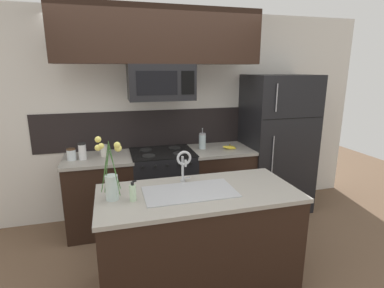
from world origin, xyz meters
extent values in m
plane|color=brown|center=(0.00, 0.00, 0.00)|extent=(10.00, 10.00, 0.00)
cube|color=silver|center=(0.30, 1.28, 1.30)|extent=(5.20, 0.10, 2.60)
cube|color=black|center=(0.00, 1.22, 1.15)|extent=(3.02, 0.01, 0.48)
cube|color=black|center=(-0.76, 0.90, 0.44)|extent=(0.75, 0.62, 0.88)
cube|color=#9E998E|center=(-0.76, 0.90, 0.89)|extent=(0.78, 0.65, 0.03)
cube|color=black|center=(0.76, 0.90, 0.44)|extent=(0.75, 0.62, 0.88)
cube|color=#9E998E|center=(0.76, 0.90, 0.89)|extent=(0.78, 0.65, 0.03)
cube|color=black|center=(0.00, 0.90, 0.46)|extent=(0.76, 0.62, 0.91)
cube|color=black|center=(0.00, 0.90, 0.92)|extent=(0.76, 0.62, 0.01)
cylinder|color=black|center=(-0.18, 0.76, 0.93)|extent=(0.15, 0.15, 0.01)
cylinder|color=black|center=(0.18, 0.76, 0.93)|extent=(0.15, 0.15, 0.01)
cylinder|color=black|center=(-0.18, 1.04, 0.93)|extent=(0.15, 0.15, 0.01)
cylinder|color=black|center=(0.18, 1.04, 0.93)|extent=(0.15, 0.15, 0.01)
cylinder|color=black|center=(-0.27, 0.58, 0.85)|extent=(0.03, 0.02, 0.03)
cylinder|color=black|center=(-0.14, 0.58, 0.85)|extent=(0.03, 0.02, 0.03)
cylinder|color=black|center=(0.00, 0.58, 0.85)|extent=(0.03, 0.02, 0.03)
cylinder|color=black|center=(0.14, 0.58, 0.85)|extent=(0.03, 0.02, 0.03)
cylinder|color=black|center=(0.27, 0.58, 0.85)|extent=(0.03, 0.02, 0.03)
cube|color=black|center=(0.00, 0.88, 1.76)|extent=(0.74, 0.40, 0.40)
cube|color=black|center=(-0.07, 0.68, 1.76)|extent=(0.45, 0.00, 0.26)
cube|color=black|center=(0.27, 0.68, 1.76)|extent=(0.15, 0.00, 0.26)
cube|color=black|center=(0.00, 0.85, 2.26)|extent=(2.27, 0.34, 0.60)
cube|color=black|center=(1.57, 0.92, 0.92)|extent=(0.86, 0.72, 1.83)
cube|color=black|center=(1.57, 0.56, 1.32)|extent=(0.83, 0.00, 0.01)
cylinder|color=#99999E|center=(1.31, 0.54, 1.58)|extent=(0.01, 0.01, 0.33)
cylinder|color=#99999E|center=(1.31, 0.54, 0.77)|extent=(0.01, 0.01, 0.70)
cylinder|color=silver|center=(-1.03, 0.87, 0.97)|extent=(0.10, 0.10, 0.12)
cylinder|color=#4C331E|center=(-1.03, 0.87, 1.04)|extent=(0.10, 0.10, 0.01)
cylinder|color=silver|center=(-0.91, 0.86, 1.00)|extent=(0.09, 0.09, 0.17)
cylinder|color=black|center=(-0.91, 0.86, 1.09)|extent=(0.08, 0.08, 0.02)
cylinder|color=silver|center=(-0.68, 0.94, 0.97)|extent=(0.08, 0.08, 0.12)
cylinder|color=#B2B2B7|center=(-0.68, 0.94, 1.04)|extent=(0.08, 0.08, 0.01)
ellipsoid|color=yellow|center=(0.85, 0.83, 0.93)|extent=(0.17, 0.11, 0.05)
ellipsoid|color=yellow|center=(0.86, 0.85, 0.93)|extent=(0.18, 0.06, 0.06)
ellipsoid|color=yellow|center=(0.86, 0.83, 0.93)|extent=(0.18, 0.06, 0.06)
ellipsoid|color=yellow|center=(0.87, 0.85, 0.93)|extent=(0.17, 0.11, 0.05)
cylinder|color=brown|center=(0.86, 0.84, 0.96)|extent=(0.02, 0.02, 0.03)
cylinder|color=silver|center=(0.53, 0.96, 1.00)|extent=(0.09, 0.09, 0.18)
cylinder|color=#A3A3AA|center=(0.53, 0.96, 1.10)|extent=(0.08, 0.08, 0.02)
cylinder|color=#A3A3AA|center=(0.53, 0.96, 1.14)|extent=(0.01, 0.01, 0.05)
sphere|color=#A3A3AA|center=(0.53, 0.96, 1.17)|extent=(0.02, 0.02, 0.02)
cube|color=black|center=(0.09, -0.35, 0.44)|extent=(1.64, 0.75, 0.88)
cube|color=#9E998E|center=(0.09, -0.35, 0.89)|extent=(1.67, 0.78, 0.03)
cube|color=#ADAFB5|center=(0.01, -0.35, 0.91)|extent=(0.76, 0.42, 0.01)
cube|color=#ADAFB5|center=(-0.16, -0.35, 0.84)|extent=(0.30, 0.32, 0.15)
cube|color=#ADAFB5|center=(0.19, -0.35, 0.84)|extent=(0.30, 0.32, 0.15)
cylinder|color=#B7BABF|center=(0.01, -0.10, 0.92)|extent=(0.04, 0.04, 0.02)
cylinder|color=#B7BABF|center=(0.01, -0.10, 1.04)|extent=(0.02, 0.02, 0.22)
torus|color=#B7BABF|center=(0.01, -0.16, 1.15)|extent=(0.13, 0.02, 0.13)
cylinder|color=#B7BABF|center=(0.01, -0.21, 1.12)|extent=(0.02, 0.02, 0.06)
cube|color=#B7BABF|center=(0.05, -0.10, 0.95)|extent=(0.07, 0.01, 0.01)
cylinder|color=beige|center=(-0.46, -0.39, 0.98)|extent=(0.05, 0.05, 0.13)
cylinder|color=black|center=(-0.46, -0.39, 1.05)|extent=(0.02, 0.02, 0.02)
cube|color=black|center=(-0.44, -0.39, 1.07)|extent=(0.03, 0.01, 0.01)
cylinder|color=silver|center=(-0.61, -0.33, 1.01)|extent=(0.10, 0.10, 0.20)
cylinder|color=silver|center=(-0.61, -0.33, 0.95)|extent=(0.09, 0.09, 0.06)
cylinder|color=#386B2D|center=(-0.58, -0.30, 1.14)|extent=(0.07, 0.06, 0.33)
sphere|color=#EFE066|center=(-0.54, -0.28, 1.31)|extent=(0.06, 0.06, 0.06)
cylinder|color=#386B2D|center=(-0.65, -0.29, 1.18)|extent=(0.08, 0.07, 0.41)
sphere|color=#EFE066|center=(-0.69, -0.26, 1.39)|extent=(0.05, 0.05, 0.05)
cylinder|color=#386B2D|center=(-0.64, -0.32, 1.16)|extent=(0.06, 0.01, 0.37)
sphere|color=#EFE066|center=(-0.67, -0.32, 1.35)|extent=(0.04, 0.04, 0.04)
cylinder|color=#386B2D|center=(-0.65, -0.32, 1.15)|extent=(0.09, 0.02, 0.35)
sphere|color=#EFE066|center=(-0.69, -0.31, 1.33)|extent=(0.05, 0.05, 0.05)
cylinder|color=#386B2D|center=(-0.58, -0.37, 1.17)|extent=(0.06, 0.10, 0.39)
sphere|color=#EFE066|center=(-0.55, -0.42, 1.37)|extent=(0.05, 0.05, 0.05)
camera|label=1|loc=(-0.59, -2.59, 1.91)|focal=28.00mm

